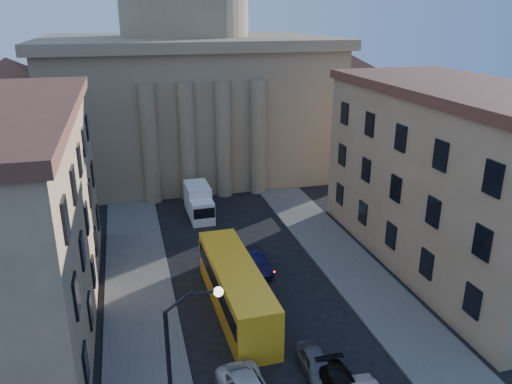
% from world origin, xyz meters
% --- Properties ---
extents(sidewalk_left, '(5.00, 60.00, 0.15)m').
position_xyz_m(sidewalk_left, '(-8.50, 18.00, 0.07)').
color(sidewalk_left, '#504E49').
rests_on(sidewalk_left, ground).
extents(sidewalk_right, '(5.00, 60.00, 0.15)m').
position_xyz_m(sidewalk_right, '(8.50, 18.00, 0.07)').
color(sidewalk_right, '#504E49').
rests_on(sidewalk_right, ground).
extents(church, '(68.02, 28.76, 36.60)m').
position_xyz_m(church, '(0.00, 55.47, 11.88)').
color(church, '#886E53').
rests_on(church, ground).
extents(building_right, '(11.60, 26.60, 14.70)m').
position_xyz_m(building_right, '(17.00, 22.00, 7.42)').
color(building_right, tan).
rests_on(building_right, ground).
extents(street_lamp, '(2.62, 0.44, 8.83)m').
position_xyz_m(street_lamp, '(-6.97, 8.00, 5.29)').
color(street_lamp, black).
rests_on(street_lamp, ground).
extents(car_right_far, '(1.76, 4.09, 1.37)m').
position_xyz_m(car_right_far, '(1.04, 11.56, 0.69)').
color(car_right_far, '#535459').
rests_on(car_right_far, ground).
extents(car_right_distant, '(1.94, 4.76, 1.53)m').
position_xyz_m(car_right_distant, '(0.80, 24.65, 0.77)').
color(car_right_distant, black).
rests_on(car_right_distant, ground).
extents(city_bus, '(3.17, 12.49, 3.50)m').
position_xyz_m(city_bus, '(-1.98, 19.29, 1.88)').
color(city_bus, yellow).
rests_on(city_bus, ground).
extents(box_truck, '(2.38, 5.81, 3.17)m').
position_xyz_m(box_truck, '(-1.78, 37.19, 1.50)').
color(box_truck, white).
rests_on(box_truck, ground).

